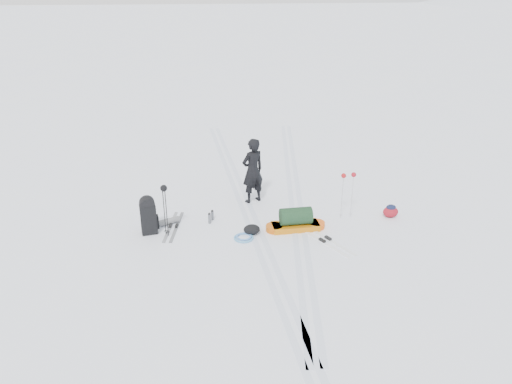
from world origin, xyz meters
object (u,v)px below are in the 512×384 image
at_px(expedition_rucksack, 151,216).
at_px(ski_poles_black, 164,194).
at_px(pulk_sled, 296,221).
at_px(skier, 253,171).

bearing_deg(expedition_rucksack, ski_poles_black, -40.01).
distance_m(pulk_sled, ski_poles_black, 3.29).
height_order(pulk_sled, expedition_rucksack, expedition_rucksack).
relative_size(skier, ski_poles_black, 1.38).
xyz_separation_m(skier, ski_poles_black, (-2.30, -1.71, 0.17)).
height_order(expedition_rucksack, ski_poles_black, ski_poles_black).
distance_m(pulk_sled, expedition_rucksack, 3.57).
distance_m(skier, expedition_rucksack, 3.11).
xyz_separation_m(pulk_sled, expedition_rucksack, (-3.55, 0.28, 0.23)).
bearing_deg(ski_poles_black, pulk_sled, -9.12).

